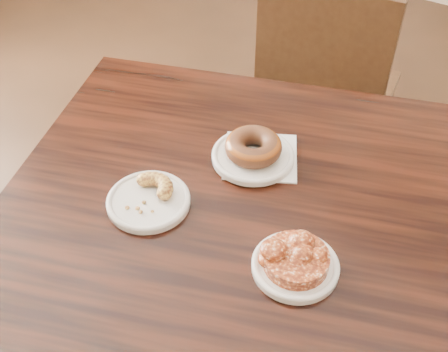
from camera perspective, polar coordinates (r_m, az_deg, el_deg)
The scene contains 10 objects.
floor at distance 1.79m, azimuth 5.31°, elevation -16.56°, with size 5.00×5.00×0.00m, color black.
cafe_table at distance 1.39m, azimuth 0.60°, elevation -13.93°, with size 0.92×0.92×0.75m, color black.
chair_far at distance 1.95m, azimuth 10.58°, elevation 8.31°, with size 0.44×0.44×0.90m, color black, non-canonical shape.
napkin at distance 1.21m, azimuth 3.73°, elevation 1.99°, with size 0.15×0.15×0.00m, color white.
plate_donut at distance 1.19m, azimuth 2.95°, elevation 2.01°, with size 0.18×0.18×0.01m, color white.
plate_cruller at distance 1.11m, azimuth -7.68°, elevation -2.57°, with size 0.16×0.16×0.01m, color silver.
plate_fritter at distance 1.01m, azimuth 7.24°, elevation -9.07°, with size 0.15×0.15×0.01m, color white.
glazed_donut at distance 1.18m, azimuth 3.00°, elevation 3.00°, with size 0.12×0.12×0.04m, color brown.
apple_fritter at distance 0.99m, azimuth 7.37°, elevation -8.19°, with size 0.16×0.16×0.04m, color #4A1507, non-canonical shape.
cruller_fragment at distance 1.10m, azimuth -7.77°, elevation -1.85°, with size 0.10×0.10×0.03m, color #5B2B12, non-canonical shape.
Camera 1 is at (0.32, -0.85, 1.55)m, focal length 45.00 mm.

